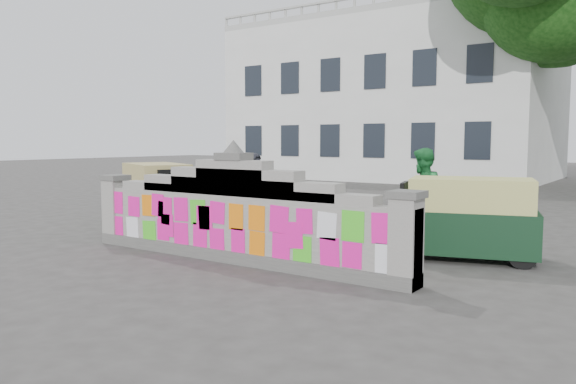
% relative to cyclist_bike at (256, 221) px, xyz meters
% --- Properties ---
extents(ground, '(100.00, 100.00, 0.00)m').
position_rel_cyclist_bike_xyz_m(ground, '(0.65, -1.42, -0.45)').
color(ground, '#383533').
rests_on(ground, ground).
extents(parapet_wall, '(6.48, 0.44, 2.01)m').
position_rel_cyclist_bike_xyz_m(parapet_wall, '(0.65, -1.43, 0.30)').
color(parapet_wall, '#4C4C49').
rests_on(parapet_wall, ground).
extents(building, '(16.00, 10.00, 8.90)m').
position_rel_cyclist_bike_xyz_m(building, '(-6.35, 20.56, 3.57)').
color(building, silver).
rests_on(building, ground).
extents(cyclist_bike, '(1.79, 0.95, 0.89)m').
position_rel_cyclist_bike_xyz_m(cyclist_bike, '(0.00, 0.00, 0.00)').
color(cyclist_bike, black).
rests_on(cyclist_bike, ground).
extents(cyclist_rider, '(0.48, 0.62, 1.51)m').
position_rel_cyclist_bike_xyz_m(cyclist_rider, '(-0.00, 0.00, 0.31)').
color(cyclist_rider, black).
rests_on(cyclist_rider, ground).
extents(pedestrian, '(0.86, 1.02, 1.85)m').
position_rel_cyclist_bike_xyz_m(pedestrian, '(2.46, 2.25, 0.48)').
color(pedestrian, '#22803B').
rests_on(pedestrian, ground).
extents(rickshaw_left, '(2.65, 2.02, 1.43)m').
position_rel_cyclist_bike_xyz_m(rickshaw_left, '(-3.87, 1.01, 0.30)').
color(rickshaw_left, '#11341B').
rests_on(rickshaw_left, ground).
extents(rickshaw_right, '(2.55, 1.69, 1.37)m').
position_rel_cyclist_bike_xyz_m(rickshaw_right, '(3.75, 0.94, 0.27)').
color(rickshaw_right, black).
rests_on(rickshaw_right, ground).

